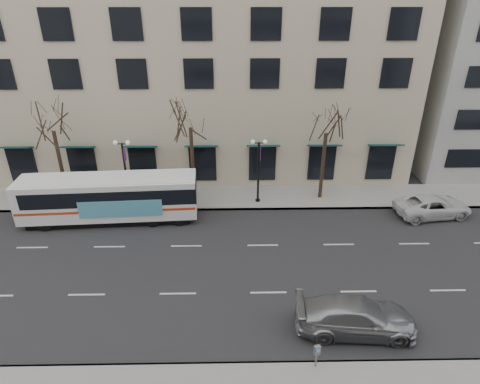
{
  "coord_description": "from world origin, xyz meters",
  "views": [
    {
      "loc": [
        3.12,
        -19.52,
        14.92
      ],
      "look_at": [
        3.5,
        2.15,
        4.0
      ],
      "focal_mm": 30.0,
      "sensor_mm": 36.0,
      "label": 1
    }
  ],
  "objects_px": {
    "pay_station": "(317,352)",
    "silver_car": "(356,317)",
    "white_pickup": "(433,206)",
    "lamp_post_right": "(259,168)",
    "tree_far_mid": "(190,115)",
    "city_bus": "(110,197)",
    "tree_far_left": "(51,118)",
    "tree_far_right": "(327,121)",
    "lamp_post_left": "(125,169)"
  },
  "relations": [
    {
      "from": "tree_far_mid",
      "to": "lamp_post_left",
      "type": "height_order",
      "value": "tree_far_mid"
    },
    {
      "from": "tree_far_right",
      "to": "pay_station",
      "type": "distance_m",
      "value": 17.31
    },
    {
      "from": "lamp_post_right",
      "to": "pay_station",
      "type": "height_order",
      "value": "lamp_post_right"
    },
    {
      "from": "tree_far_mid",
      "to": "tree_far_right",
      "type": "distance_m",
      "value": 10.01
    },
    {
      "from": "city_bus",
      "to": "white_pickup",
      "type": "relative_size",
      "value": 2.28
    },
    {
      "from": "lamp_post_right",
      "to": "tree_far_left",
      "type": "bearing_deg",
      "value": 177.71
    },
    {
      "from": "lamp_post_right",
      "to": "white_pickup",
      "type": "height_order",
      "value": "lamp_post_right"
    },
    {
      "from": "city_bus",
      "to": "pay_station",
      "type": "bearing_deg",
      "value": -50.27
    },
    {
      "from": "city_bus",
      "to": "pay_station",
      "type": "xyz_separation_m",
      "value": [
        12.28,
        -13.1,
        -0.81
      ]
    },
    {
      "from": "tree_far_right",
      "to": "silver_car",
      "type": "bearing_deg",
      "value": -94.22
    },
    {
      "from": "lamp_post_left",
      "to": "lamp_post_right",
      "type": "height_order",
      "value": "same"
    },
    {
      "from": "lamp_post_right",
      "to": "tree_far_mid",
      "type": "bearing_deg",
      "value": 173.17
    },
    {
      "from": "tree_far_left",
      "to": "white_pickup",
      "type": "xyz_separation_m",
      "value": [
        27.75,
        -2.77,
        -5.94
      ]
    },
    {
      "from": "lamp_post_right",
      "to": "pay_station",
      "type": "distance_m",
      "value": 15.71
    },
    {
      "from": "white_pickup",
      "to": "tree_far_right",
      "type": "bearing_deg",
      "value": 62.43
    },
    {
      "from": "tree_far_mid",
      "to": "white_pickup",
      "type": "xyz_separation_m",
      "value": [
        17.75,
        -2.77,
        -6.14
      ]
    },
    {
      "from": "white_pickup",
      "to": "pay_station",
      "type": "distance_m",
      "value": 17.35
    },
    {
      "from": "city_bus",
      "to": "tree_far_left",
      "type": "bearing_deg",
      "value": 142.1
    },
    {
      "from": "pay_station",
      "to": "lamp_post_right",
      "type": "bearing_deg",
      "value": 80.17
    },
    {
      "from": "tree_far_left",
      "to": "tree_far_right",
      "type": "bearing_deg",
      "value": 0.0
    },
    {
      "from": "lamp_post_left",
      "to": "city_bus",
      "type": "bearing_deg",
      "value": -104.99
    },
    {
      "from": "tree_far_left",
      "to": "tree_far_right",
      "type": "relative_size",
      "value": 1.03
    },
    {
      "from": "tree_far_mid",
      "to": "city_bus",
      "type": "height_order",
      "value": "tree_far_mid"
    },
    {
      "from": "lamp_post_left",
      "to": "white_pickup",
      "type": "distance_m",
      "value": 22.95
    },
    {
      "from": "pay_station",
      "to": "silver_car",
      "type": "bearing_deg",
      "value": 28.0
    },
    {
      "from": "tree_far_right",
      "to": "lamp_post_right",
      "type": "xyz_separation_m",
      "value": [
        -4.99,
        -0.6,
        -3.48
      ]
    },
    {
      "from": "tree_far_right",
      "to": "city_bus",
      "type": "distance_m",
      "value": 16.57
    },
    {
      "from": "white_pickup",
      "to": "city_bus",
      "type": "bearing_deg",
      "value": 82.65
    },
    {
      "from": "tree_far_left",
      "to": "city_bus",
      "type": "xyz_separation_m",
      "value": [
        4.37,
        -3.0,
        -4.87
      ]
    },
    {
      "from": "silver_car",
      "to": "city_bus",
      "type": "bearing_deg",
      "value": 56.97
    },
    {
      "from": "white_pickup",
      "to": "lamp_post_right",
      "type": "bearing_deg",
      "value": 72.43
    },
    {
      "from": "lamp_post_right",
      "to": "silver_car",
      "type": "height_order",
      "value": "lamp_post_right"
    },
    {
      "from": "silver_car",
      "to": "white_pickup",
      "type": "relative_size",
      "value": 1.06
    },
    {
      "from": "lamp_post_right",
      "to": "silver_car",
      "type": "distance_m",
      "value": 14.0
    },
    {
      "from": "tree_far_mid",
      "to": "city_bus",
      "type": "bearing_deg",
      "value": -151.98
    },
    {
      "from": "tree_far_right",
      "to": "lamp_post_right",
      "type": "bearing_deg",
      "value": -173.15
    },
    {
      "from": "tree_far_left",
      "to": "lamp_post_left",
      "type": "height_order",
      "value": "tree_far_left"
    },
    {
      "from": "tree_far_left",
      "to": "lamp_post_left",
      "type": "bearing_deg",
      "value": -6.83
    },
    {
      "from": "tree_far_right",
      "to": "city_bus",
      "type": "xyz_separation_m",
      "value": [
        -15.63,
        -3.0,
        -4.59
      ]
    },
    {
      "from": "white_pickup",
      "to": "pay_station",
      "type": "xyz_separation_m",
      "value": [
        -11.1,
        -13.33,
        0.26
      ]
    },
    {
      "from": "city_bus",
      "to": "white_pickup",
      "type": "xyz_separation_m",
      "value": [
        23.39,
        0.23,
        -1.07
      ]
    },
    {
      "from": "lamp_post_right",
      "to": "white_pickup",
      "type": "distance_m",
      "value": 13.11
    },
    {
      "from": "city_bus",
      "to": "pay_station",
      "type": "relative_size",
      "value": 10.34
    },
    {
      "from": "lamp_post_left",
      "to": "white_pickup",
      "type": "relative_size",
      "value": 0.95
    },
    {
      "from": "tree_far_left",
      "to": "pay_station",
      "type": "xyz_separation_m",
      "value": [
        16.65,
        -16.1,
        -5.67
      ]
    },
    {
      "from": "lamp_post_right",
      "to": "city_bus",
      "type": "xyz_separation_m",
      "value": [
        -10.64,
        -2.4,
        -1.11
      ]
    },
    {
      "from": "lamp_post_left",
      "to": "lamp_post_right",
      "type": "distance_m",
      "value": 10.0
    },
    {
      "from": "tree_far_right",
      "to": "lamp_post_left",
      "type": "distance_m",
      "value": 15.4
    },
    {
      "from": "city_bus",
      "to": "lamp_post_left",
      "type": "bearing_deg",
      "value": 71.59
    },
    {
      "from": "tree_far_right",
      "to": "white_pickup",
      "type": "relative_size",
      "value": 1.47
    }
  ]
}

